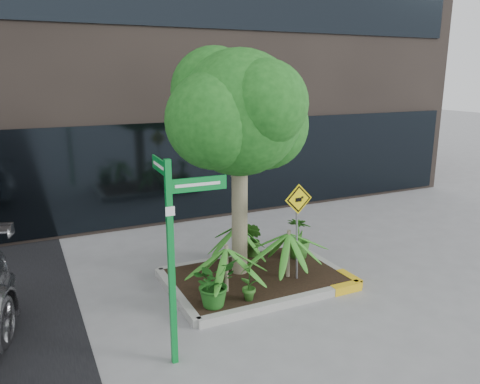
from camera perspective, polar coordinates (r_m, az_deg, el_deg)
name	(u,v)px	position (r m, az deg, el deg)	size (l,w,h in m)	color
ground	(254,290)	(8.84, 1.66, -11.88)	(80.00, 80.00, 0.00)	gray
planter	(258,277)	(9.12, 2.18, -10.34)	(3.35, 2.36, 0.15)	#9E9E99
tree	(239,113)	(8.49, -0.11, 9.59)	(2.93, 2.60, 4.39)	gray
palm_front	(289,233)	(8.76, 5.97, -5.03)	(1.04, 1.04, 1.16)	gray
palm_left	(226,248)	(8.15, -1.69, -6.85)	(0.98, 0.98, 1.08)	gray
palm_back	(237,226)	(9.53, -0.31, -4.13)	(0.89, 0.89, 0.99)	gray
shrub_a	(214,283)	(7.84, -3.20, -10.97)	(0.73, 0.73, 0.81)	#1D5719
shrub_b	(299,237)	(9.85, 7.17, -5.50)	(0.49, 0.49, 0.87)	#2F6B20
shrub_c	(249,279)	(8.03, 1.14, -10.57)	(0.39, 0.39, 0.75)	#2C641E
shrub_d	(253,239)	(9.82, 1.59, -5.78)	(0.42, 0.42, 0.76)	#275619
street_sign_post	(173,240)	(6.23, -8.13, -5.82)	(0.85, 0.84, 2.86)	#0C8931
cattle_sign	(298,215)	(8.61, 7.05, -2.84)	(0.56, 0.13, 1.82)	slate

